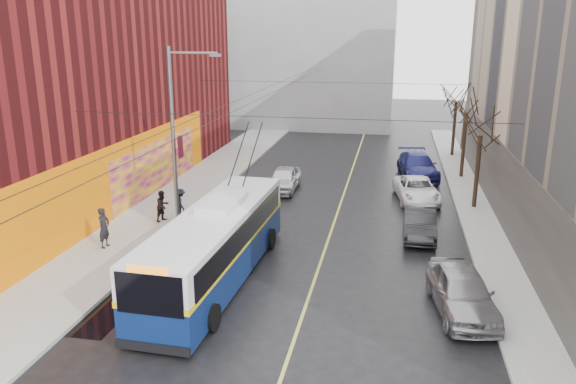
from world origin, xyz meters
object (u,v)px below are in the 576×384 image
Objects in this scene: trolleybus at (216,244)px; parked_car_a at (462,291)px; tree_near at (482,121)px; pedestrian_c at (181,203)px; parked_car_b at (420,223)px; following_car at (284,179)px; tree_far at (457,92)px; parked_car_d at (418,166)px; streetlight_pole at (176,134)px; tree_mid at (468,101)px; pedestrian_b at (163,206)px; parked_car_c at (417,190)px; pedestrian_a at (104,228)px.

trolleybus is 9.45m from parked_car_a.
tree_near is 4.09× the size of pedestrian_c.
pedestrian_c reaches higher than parked_car_b.
pedestrian_c reaches higher than following_car.
parked_car_d is (-2.93, -7.23, -4.34)m from tree_far.
streetlight_pole is 4.09m from pedestrian_c.
parked_car_d is at bearing 84.16° from parked_car_a.
tree_mid is (15.14, 13.00, 0.41)m from streetlight_pole.
tree_mid reaches higher than pedestrian_b.
tree_far is 4.03× the size of pedestrian_b.
parked_car_b is (-3.20, -12.12, -4.55)m from tree_mid.
parked_car_a reaches higher than parked_car_c.
following_car is 2.65× the size of pedestrian_b.
parked_car_b is at bearing -122.03° from tree_near.
pedestrian_a is at bearing 160.08° from parked_car_a.
pedestrian_b is at bearing 145.02° from parked_car_a.
tree_mid reaches higher than trolleybus.
streetlight_pole is 4.05m from pedestrian_b.
pedestrian_b is at bearing -142.10° from tree_mid.
following_car reaches higher than parked_car_b.
pedestrian_a is 5.07m from pedestrian_c.
following_car is at bearing -20.98° from pedestrian_a.
pedestrian_c is (-4.23, -6.70, 0.20)m from following_car.
parked_car_d is 3.41× the size of pedestrian_b.
parked_car_c is 14.70m from pedestrian_b.
parked_car_a is (9.38, -0.96, -0.74)m from trolleybus.
trolleybus is 7.54× the size of pedestrian_c.
parked_car_d is 17.19m from pedestrian_c.
parked_car_b is at bearing -64.88° from pedestrian_b.
parked_car_d is at bearing 67.65° from trolleybus.
tree_mid is 1.55× the size of following_car.
parked_car_b is 6.16m from parked_car_c.
parked_car_b is 0.99× the size of following_car.
trolleybus reaches higher than parked_car_c.
parked_car_c is at bearing 161.68° from tree_near.
pedestrian_b is (-1.10, 0.36, -3.88)m from streetlight_pole.
tree_near is 1.15× the size of parked_car_d.
pedestrian_b is at bearing 130.66° from trolleybus.
tree_far is at bearing 59.24° from parked_car_d.
parked_car_b is 2.63× the size of pedestrian_b.
trolleybus is 2.50× the size of parked_car_a.
trolleybus is at bearing 176.79° from pedestrian_c.
tree_mid is 1.20× the size of parked_car_d.
parked_car_d is at bearing -175.49° from tree_mid.
pedestrian_c is (-13.55, 7.81, 0.13)m from parked_car_a.
tree_mid is 1.56× the size of parked_car_b.
pedestrian_a is at bearing -173.12° from pedestrian_b.
pedestrian_a is at bearing -117.21° from following_car.
streetlight_pole is 15.30m from parked_car_a.
tree_mid is at bearing 25.37° from following_car.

